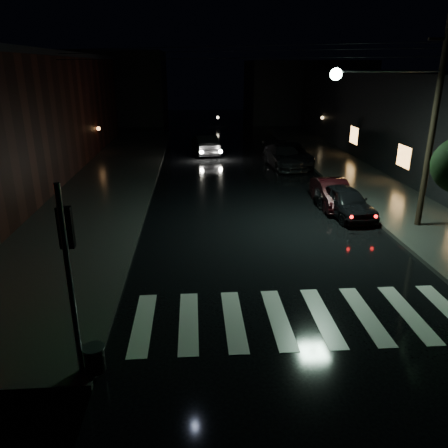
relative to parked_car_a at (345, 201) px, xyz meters
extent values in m
plane|color=black|center=(-6.98, -8.78, -0.67)|extent=(120.00, 120.00, 0.00)
cube|color=#282826|center=(-11.98, 5.22, -0.59)|extent=(6.00, 44.00, 0.15)
cube|color=#282826|center=(3.02, 5.22, -0.59)|extent=(4.00, 44.00, 0.15)
cube|color=black|center=(-16.98, 36.22, 3.33)|extent=(14.00, 10.00, 8.00)
cube|color=black|center=(7.02, 36.22, 2.83)|extent=(14.00, 10.00, 7.00)
cube|color=beige|center=(-3.98, -8.28, -0.66)|extent=(9.00, 3.00, 0.01)
cylinder|color=slate|center=(-9.28, -10.28, 1.58)|extent=(0.12, 0.12, 4.20)
cylinder|color=black|center=(-8.98, -10.28, -0.24)|extent=(0.44, 0.44, 0.55)
cylinder|color=slate|center=(-8.98, -10.28, 0.05)|extent=(0.48, 0.48, 0.04)
cube|color=black|center=(-9.28, -10.10, 2.73)|extent=(0.28, 0.16, 0.85)
sphere|color=#0CFF33|center=(-9.28, -10.01, 2.48)|extent=(0.20, 0.20, 0.20)
cylinder|color=black|center=(2.52, -1.78, 3.48)|extent=(0.24, 0.24, 8.00)
cube|color=black|center=(2.52, -1.78, 6.63)|extent=(1.40, 0.10, 0.10)
cylinder|color=slate|center=(0.52, -1.78, 5.53)|extent=(4.00, 0.08, 0.08)
sphere|color=#BFFFD8|center=(-1.48, -1.78, 5.43)|extent=(0.44, 0.44, 0.44)
imported|color=black|center=(0.00, 0.00, 0.00)|extent=(2.09, 4.10, 1.33)
imported|color=black|center=(-0.14, 1.44, -0.03)|extent=(1.45, 3.92, 1.28)
imported|color=black|center=(-0.73, 10.16, 0.06)|extent=(2.55, 5.18, 1.45)
imported|color=black|center=(-0.22, 10.54, 0.08)|extent=(2.66, 5.44, 1.49)
imported|color=black|center=(-5.85, 15.13, 0.08)|extent=(2.16, 4.71, 1.50)
camera|label=1|loc=(-6.74, -18.30, 5.71)|focal=35.00mm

